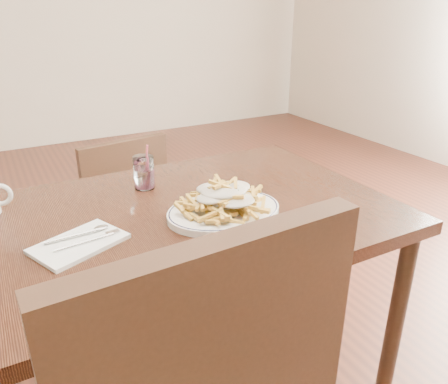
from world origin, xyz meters
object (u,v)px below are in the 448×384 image
table (183,235)px  loaded_fries (224,195)px  chair_far (121,212)px  water_glass (144,174)px  fries_plate (224,211)px

table → loaded_fries: 0.19m
chair_far → water_glass: size_ratio=5.59×
fries_plate → loaded_fries: size_ratio=1.41×
chair_far → loaded_fries: loaded_fries is taller
water_glass → table: bearing=-81.2°
fries_plate → table: bearing=139.6°
table → water_glass: 0.25m
table → fries_plate: (0.09, -0.08, 0.09)m
chair_far → loaded_fries: size_ratio=2.81×
chair_far → water_glass: bearing=-93.8°
chair_far → water_glass: 0.59m
fries_plate → loaded_fries: loaded_fries is taller
table → fries_plate: bearing=-40.4°
table → water_glass: water_glass is taller
table → fries_plate: size_ratio=3.00×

